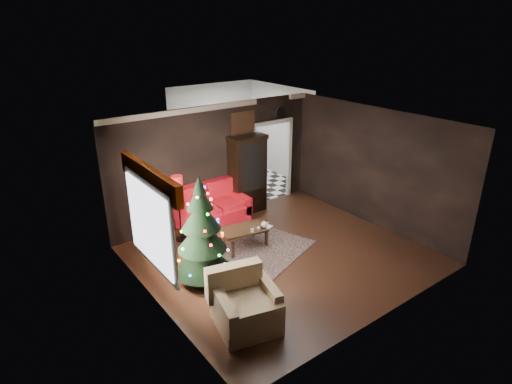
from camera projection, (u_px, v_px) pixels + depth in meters
floor at (282, 256)px, 8.85m from camera, size 5.50×5.50×0.00m
ceiling at (285, 124)px, 7.79m from camera, size 5.50×5.50×0.00m
wall_back at (216, 162)px, 10.18m from camera, size 5.50×0.00×5.50m
wall_front at (388, 244)px, 6.47m from camera, size 5.50×0.00×5.50m
wall_left at (152, 233)px, 6.80m from camera, size 0.00×5.50×5.50m
wall_right at (374, 167)px, 9.84m from camera, size 0.00×5.50×5.50m
doorway at (271, 163)px, 11.25m from camera, size 1.10×0.10×2.10m
left_window at (149, 225)px, 6.96m from camera, size 0.05×1.60×1.40m
valance at (149, 177)px, 6.69m from camera, size 0.12×2.10×0.35m
kitchen_floor at (240, 183)px, 12.76m from camera, size 3.00×3.00×0.00m
kitchen_window at (213, 119)px, 13.20m from camera, size 0.70×0.06×0.70m
rug at (257, 252)px, 8.97m from camera, size 2.69×2.32×0.01m
loveseat at (213, 207)px, 9.97m from camera, size 1.70×0.90×1.00m
curio_cabinet at (247, 176)px, 10.59m from camera, size 0.90×0.45×1.90m
floor_lamp at (179, 209)px, 9.05m from camera, size 0.33×0.33×1.50m
christmas_tree at (202, 232)px, 7.59m from camera, size 1.34×1.34×2.05m
armchair at (246, 302)px, 6.66m from camera, size 1.19×1.19×1.00m
coffee_table at (243, 237)px, 9.12m from camera, size 1.06×0.75×0.43m
teapot at (264, 224)px, 9.05m from camera, size 0.18×0.18×0.15m
cup_a at (252, 230)px, 8.89m from camera, size 0.09×0.09×0.06m
cup_b at (259, 228)px, 8.98m from camera, size 0.09×0.09×0.06m
book at (264, 223)px, 9.03m from camera, size 0.17×0.05×0.23m
wall_clock at (281, 112)px, 10.85m from camera, size 0.32×0.32×0.06m
painting at (243, 124)px, 10.24m from camera, size 0.62×0.05×0.52m
kitchen_counter at (218, 159)px, 13.48m from camera, size 1.80×0.60×0.90m
kitchen_table at (237, 177)px, 12.23m from camera, size 0.70×0.70×0.75m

